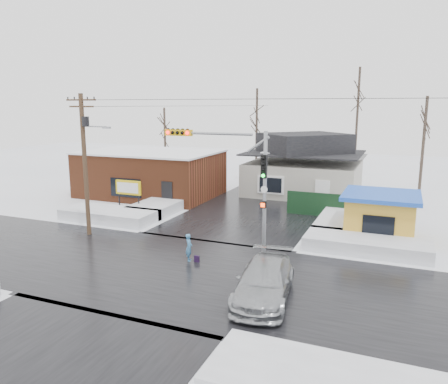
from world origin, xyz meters
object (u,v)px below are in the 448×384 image
at_px(marquee_sign, 128,189).
at_px(kiosk, 380,215).
at_px(utility_pole, 85,157).
at_px(pedestrian, 189,248).
at_px(traffic_signal, 236,177).
at_px(car, 264,282).

relative_size(marquee_sign, kiosk, 0.55).
distance_m(utility_pole, pedestrian, 9.44).
distance_m(traffic_signal, pedestrian, 4.59).
xyz_separation_m(traffic_signal, marquee_sign, (-11.43, 6.53, -2.62)).
bearing_deg(pedestrian, car, -145.00).
distance_m(kiosk, pedestrian, 12.52).
distance_m(pedestrian, car, 5.97).
bearing_deg(marquee_sign, kiosk, 1.55).
bearing_deg(kiosk, utility_pole, -159.56).
xyz_separation_m(kiosk, pedestrian, (-9.27, -8.38, -0.72)).
distance_m(kiosk, car, 12.11).
bearing_deg(kiosk, pedestrian, -137.90).
xyz_separation_m(utility_pole, car, (13.32, -4.88, -4.31)).
height_order(utility_pole, car, utility_pole).
xyz_separation_m(utility_pole, pedestrian, (8.16, -1.88, -4.37)).
xyz_separation_m(utility_pole, kiosk, (17.43, 6.49, -3.65)).
bearing_deg(kiosk, marquee_sign, -178.45).
bearing_deg(traffic_signal, car, -55.79).
distance_m(traffic_signal, kiosk, 10.43).
height_order(traffic_signal, car, traffic_signal).
height_order(traffic_signal, utility_pole, utility_pole).
height_order(utility_pole, marquee_sign, utility_pole).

